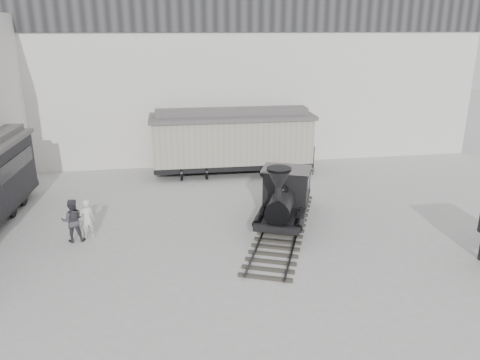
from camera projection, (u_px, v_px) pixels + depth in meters
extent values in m
plane|color=#9E9E9B|center=(264.00, 271.00, 16.75)|extent=(90.00, 90.00, 0.00)
cube|color=silver|center=(214.00, 74.00, 29.07)|extent=(34.00, 2.40, 11.00)
cube|color=#232326|center=(215.00, 5.00, 26.65)|extent=(34.00, 0.12, 3.00)
cube|color=black|center=(282.00, 229.00, 20.06)|extent=(5.14, 8.92, 0.15)
cube|color=#2D2D30|center=(266.00, 226.00, 20.19)|extent=(3.43, 8.21, 0.06)
cube|color=#2D2D30|center=(298.00, 229.00, 19.90)|extent=(3.43, 8.21, 0.06)
cylinder|color=black|center=(263.00, 218.00, 19.59)|extent=(0.51, 1.02, 1.06)
cylinder|color=black|center=(299.00, 221.00, 19.27)|extent=(0.51, 1.02, 1.06)
cylinder|color=black|center=(268.00, 208.00, 20.74)|extent=(0.51, 1.02, 1.06)
cylinder|color=black|center=(302.00, 210.00, 20.43)|extent=(0.51, 1.02, 1.06)
cube|color=black|center=(283.00, 212.00, 19.97)|extent=(3.09, 3.93, 0.27)
cylinder|color=black|center=(281.00, 204.00, 19.15)|extent=(1.73, 2.41, 0.96)
cylinder|color=black|center=(278.00, 194.00, 18.12)|extent=(0.33, 0.33, 0.58)
cone|color=black|center=(279.00, 178.00, 17.92)|extent=(1.20, 1.20, 0.67)
sphere|color=black|center=(283.00, 190.00, 19.37)|extent=(0.50, 0.50, 0.50)
cube|color=black|center=(286.00, 186.00, 20.50)|extent=(2.23, 1.91, 1.49)
cube|color=#575453|center=(287.00, 169.00, 20.25)|extent=(2.48, 2.16, 0.08)
cube|color=black|center=(290.00, 185.00, 22.27)|extent=(2.33, 2.44, 0.87)
cylinder|color=black|center=(193.00, 168.00, 27.51)|extent=(2.04, 0.85, 0.81)
cylinder|color=black|center=(271.00, 165.00, 28.16)|extent=(2.04, 0.85, 0.81)
cube|color=black|center=(232.00, 163.00, 27.77)|extent=(9.17, 2.70, 0.30)
cube|color=gray|center=(232.00, 140.00, 27.33)|extent=(9.18, 2.80, 2.54)
cube|color=#575453|center=(232.00, 116.00, 26.90)|extent=(9.49, 3.11, 0.20)
cube|color=#575453|center=(232.00, 112.00, 26.81)|extent=(8.75, 1.37, 0.37)
imported|color=silver|center=(87.00, 219.00, 19.07)|extent=(0.73, 0.62, 1.70)
imported|color=#3E3C42|center=(73.00, 220.00, 18.82)|extent=(0.92, 0.74, 1.81)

